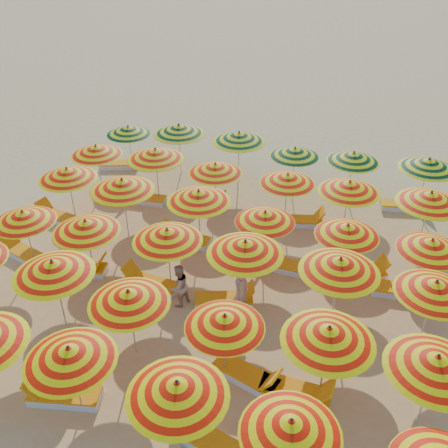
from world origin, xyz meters
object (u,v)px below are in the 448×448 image
(umbrella_32, at_px, (239,137))
(lounger_2, at_px, (207,440))
(lounger_1, at_px, (63,395))
(lounger_13, at_px, (360,274))
(lounger_5, at_px, (297,392))
(umbrella_16, at_px, (340,265))
(lounger_16, at_px, (205,204))
(beachgoer_b, at_px, (179,286))
(umbrella_24, at_px, (96,150))
(umbrella_3, at_px, (177,389))
(lounger_18, at_px, (120,164))
(umbrella_28, at_px, (349,187))
(umbrella_2, at_px, (69,354))
(umbrella_26, at_px, (215,168))
(umbrella_31, at_px, (179,130))
(umbrella_12, at_px, (23,217))
(umbrella_13, at_px, (86,226))
(lounger_6, at_px, (23,253))
(umbrella_19, at_px, (122,185))
(umbrella_22, at_px, (347,230))
(umbrella_29, at_px, (430,198))
(lounger_9, at_px, (225,300))
(umbrella_9, at_px, (225,321))
(lounger_15, at_px, (143,198))
(umbrella_4, at_px, (291,427))
(umbrella_7, at_px, (53,268))
(umbrella_10, at_px, (329,334))
(umbrella_15, at_px, (245,247))
(lounger_19, at_px, (404,205))
(umbrella_14, at_px, (167,235))
(umbrella_35, at_px, (428,164))
(umbrella_33, at_px, (295,152))
(umbrella_20, at_px, (199,196))
(umbrella_11, at_px, (436,363))
(lounger_10, at_px, (58,217))
(lounger_7, at_px, (81,268))
(umbrella_23, at_px, (431,245))
(umbrella_25, at_px, (156,154))
(lounger_17, at_px, (301,221))
(lounger_14, at_px, (402,290))
(umbrella_34, at_px, (353,157))
(umbrella_21, at_px, (265,217))
(umbrella_30, at_px, (128,130))
(lounger_12, at_px, (277,264))

(umbrella_32, bearing_deg, lounger_2, -76.69)
(lounger_1, distance_m, lounger_13, 9.34)
(lounger_5, bearing_deg, umbrella_16, 82.69)
(lounger_16, distance_m, beachgoer_b, 5.55)
(lounger_2, bearing_deg, umbrella_24, -36.65)
(umbrella_3, bearing_deg, lounger_18, 123.03)
(umbrella_28, distance_m, lounger_1, 10.82)
(umbrella_2, height_order, umbrella_26, umbrella_2)
(umbrella_31, relative_size, lounger_13, 1.54)
(umbrella_16, xyz_separation_m, lounger_18, (-10.27, 6.95, -1.87))
(umbrella_12, relative_size, umbrella_13, 1.02)
(umbrella_28, relative_size, lounger_6, 1.40)
(umbrella_19, height_order, umbrella_22, umbrella_19)
(umbrella_29, relative_size, lounger_9, 1.29)
(lounger_13, bearing_deg, umbrella_9, -144.76)
(umbrella_16, height_order, lounger_6, umbrella_16)
(lounger_6, relative_size, lounger_15, 1.03)
(umbrella_19, bearing_deg, lounger_15, 103.37)
(umbrella_4, height_order, umbrella_7, umbrella_7)
(umbrella_10, relative_size, umbrella_15, 0.84)
(lounger_6, relative_size, lounger_19, 1.01)
(umbrella_14, bearing_deg, umbrella_35, 44.36)
(umbrella_28, distance_m, umbrella_33, 3.43)
(umbrella_15, bearing_deg, umbrella_20, 133.51)
(umbrella_7, relative_size, umbrella_15, 0.85)
(umbrella_2, distance_m, umbrella_12, 6.33)
(umbrella_11, height_order, umbrella_13, umbrella_11)
(lounger_10, bearing_deg, umbrella_22, -170.32)
(umbrella_31, bearing_deg, lounger_7, -93.40)
(umbrella_23, distance_m, umbrella_25, 10.12)
(umbrella_16, relative_size, umbrella_23, 1.05)
(umbrella_4, distance_m, umbrella_23, 7.49)
(umbrella_20, xyz_separation_m, lounger_19, (6.65, 4.74, -1.82))
(umbrella_3, distance_m, lounger_16, 10.30)
(umbrella_19, bearing_deg, lounger_2, -51.70)
(umbrella_16, xyz_separation_m, lounger_17, (-1.76, 4.76, -1.87))
(umbrella_19, bearing_deg, umbrella_15, -23.79)
(umbrella_33, bearing_deg, umbrella_2, -102.33)
(umbrella_12, height_order, lounger_14, umbrella_12)
(lounger_15, bearing_deg, lounger_2, 117.45)
(umbrella_29, bearing_deg, umbrella_34, 134.83)
(umbrella_24, relative_size, lounger_5, 1.37)
(umbrella_20, xyz_separation_m, umbrella_21, (2.28, -0.26, -0.20))
(umbrella_16, distance_m, umbrella_30, 12.08)
(lounger_10, distance_m, lounger_13, 10.98)
(umbrella_13, height_order, umbrella_28, umbrella_28)
(lounger_19, bearing_deg, lounger_9, -136.57)
(lounger_7, bearing_deg, lounger_12, 10.27)
(umbrella_25, bearing_deg, umbrella_32, 45.63)
(umbrella_22, distance_m, lounger_5, 5.16)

